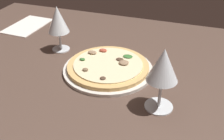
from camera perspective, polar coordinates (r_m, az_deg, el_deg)
The scene contains 5 objects.
dining_table at distance 81.25cm, azimuth 0.88°, elevation -4.66°, with size 150.00×110.00×4.00cm, color brown.
pizza_main at distance 86.92cm, azimuth -0.82°, elevation 0.57°, with size 28.37×28.37×3.37cm.
wine_glass_far at distance 97.24cm, azimuth -11.12°, elevation 9.95°, with size 7.36×7.36×16.22cm.
wine_glass_near at distance 66.90cm, azimuth 10.50°, elevation 0.57°, with size 7.88×7.88×17.16cm.
paper_menu at distance 125.18cm, azimuth -17.06°, elevation 8.76°, with size 13.03×20.86×0.30cm, color white.
Camera 1 is at (-20.41, 62.07, 50.29)cm, focal length 44.19 mm.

